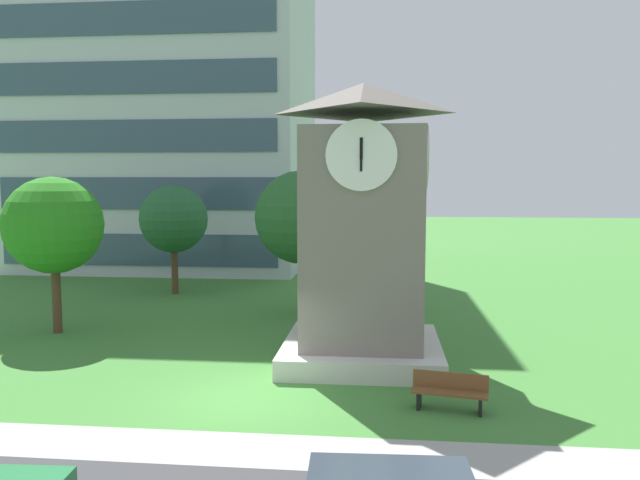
% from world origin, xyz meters
% --- Properties ---
extents(ground_plane, '(160.00, 160.00, 0.00)m').
position_xyz_m(ground_plane, '(0.00, 0.00, 0.00)').
color(ground_plane, '#3D7A33').
extents(kerb_strip, '(120.00, 1.60, 0.01)m').
position_xyz_m(kerb_strip, '(0.00, -2.89, 0.00)').
color(kerb_strip, '#9E9E99').
rests_on(kerb_strip, ground).
extents(office_building, '(17.55, 12.73, 25.60)m').
position_xyz_m(office_building, '(-10.41, 24.74, 12.80)').
color(office_building, '#B7BCC6').
rests_on(office_building, ground).
extents(clock_tower, '(4.74, 4.74, 8.37)m').
position_xyz_m(clock_tower, '(2.81, 3.63, 3.67)').
color(clock_tower, slate).
rests_on(clock_tower, ground).
extents(park_bench, '(1.86, 0.81, 0.88)m').
position_xyz_m(park_bench, '(5.03, -0.27, 0.46)').
color(park_bench, brown).
rests_on(park_bench, ground).
extents(tree_streetside, '(3.47, 3.47, 5.65)m').
position_xyz_m(tree_streetside, '(-8.31, 5.92, 3.90)').
color(tree_streetside, '#513823').
rests_on(tree_streetside, ground).
extents(tree_by_building, '(3.28, 3.28, 5.31)m').
position_xyz_m(tree_by_building, '(-6.64, 13.76, 3.65)').
color(tree_by_building, '#513823').
rests_on(tree_by_building, ground).
extents(tree_near_tower, '(3.79, 3.79, 5.92)m').
position_xyz_m(tree_near_tower, '(0.13, 9.72, 4.02)').
color(tree_near_tower, '#513823').
rests_on(tree_near_tower, ground).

